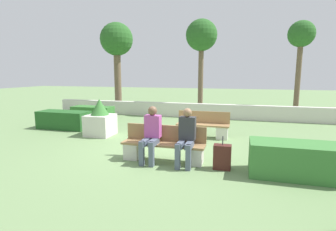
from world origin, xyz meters
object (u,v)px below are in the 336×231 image
planter_corner_left (100,120)px  tree_center_left (201,38)px  suitcase (222,157)px  tree_center_right (301,39)px  bench_left_side (203,128)px  bench_front (163,147)px  person_seated_woman (151,132)px  tree_leftmost (117,43)px  person_seated_man (186,134)px

planter_corner_left → tree_center_left: bearing=65.7°
planter_corner_left → suitcase: bearing=-26.7°
tree_center_left → tree_center_right: size_ratio=1.06×
planter_corner_left → tree_center_left: 7.09m
bench_left_side → bench_front: bearing=-112.7°
person_seated_woman → planter_corner_left: size_ratio=1.06×
bench_left_side → planter_corner_left: bearing=-178.9°
bench_front → bench_left_side: bearing=77.6°
person_seated_woman → suitcase: size_ratio=1.77×
person_seated_woman → tree_center_left: tree_center_left is taller
bench_left_side → tree_center_left: tree_center_left is taller
tree_leftmost → person_seated_woman: bearing=-58.6°
tree_center_left → planter_corner_left: bearing=-114.3°
tree_leftmost → tree_center_left: size_ratio=1.00×
person_seated_man → person_seated_woman: 0.86m
suitcase → tree_leftmost: tree_leftmost is taller
bench_front → tree_center_left: 8.43m
person_seated_woman → planter_corner_left: 3.34m
bench_front → tree_leftmost: bearing=123.4°
bench_front → tree_leftmost: (-4.84, 7.35, 3.42)m
bench_left_side → person_seated_woman: bearing=-117.2°
suitcase → tree_center_left: 8.80m
person_seated_woman → tree_leftmost: tree_leftmost is taller
planter_corner_left → suitcase: planter_corner_left is taller
planter_corner_left → tree_leftmost: bearing=110.2°
bench_left_side → person_seated_woman: size_ratio=1.30×
tree_center_left → tree_center_right: 4.62m
bench_left_side → person_seated_man: 2.82m
tree_leftmost → bench_left_side: bearing=-41.0°
bench_left_side → tree_center_right: (3.74, 5.18, 3.37)m
bench_front → bench_left_side: (0.58, 2.64, -0.01)m
suitcase → tree_center_right: 9.19m
bench_front → bench_left_side: size_ratio=1.17×
planter_corner_left → tree_leftmost: (-1.99, 5.40, 3.22)m
person_seated_woman → bench_left_side: bearing=73.2°
tree_leftmost → tree_center_right: tree_leftmost is taller
tree_center_right → tree_center_left: bearing=-177.7°
person_seated_woman → planter_corner_left: bearing=141.2°
bench_front → planter_corner_left: size_ratio=1.62×
tree_leftmost → tree_center_right: (9.17, 0.47, -0.06)m
tree_leftmost → bench_front: bearing=-56.6°
bench_front → person_seated_man: size_ratio=1.54×
suitcase → tree_center_right: (2.89, 8.03, 3.41)m
bench_left_side → person_seated_man: bearing=-100.0°
bench_front → tree_center_left: size_ratio=0.42×
suitcase → tree_center_left: bearing=102.4°
tree_leftmost → suitcase: bearing=-50.3°
bench_front → tree_leftmost: size_ratio=0.42×
bench_front → tree_center_right: size_ratio=0.45×
suitcase → tree_leftmost: size_ratio=0.16×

